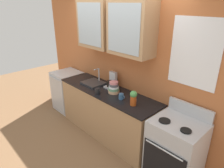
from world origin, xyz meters
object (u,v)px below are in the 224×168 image
stove_range (175,150)px  dishwasher (68,91)px  cup_near_sink (98,91)px  coffee_maker (112,82)px  sink_faucet (94,83)px  vase (133,98)px  cup_near_bowls (121,96)px  bowl_stack (114,88)px

stove_range → dishwasher: stove_range is taller
cup_near_sink → coffee_maker: 0.38m
sink_faucet → vase: 1.11m
cup_near_bowls → dishwasher: cup_near_bowls is taller
sink_faucet → cup_near_sink: bearing=-29.7°
stove_range → coffee_maker: 1.58m
cup_near_sink → coffee_maker: coffee_maker is taller
dishwasher → coffee_maker: bearing=7.4°
cup_near_sink → cup_near_bowls: size_ratio=1.05×
bowl_stack → coffee_maker: size_ratio=0.71×
cup_near_bowls → dishwasher: size_ratio=0.13×
vase → stove_range: bearing=5.5°
stove_range → dishwasher: bearing=-179.9°
cup_near_sink → sink_faucet: bearing=150.3°
sink_faucet → cup_near_sink: sink_faucet is taller
bowl_stack → dishwasher: bowl_stack is taller
stove_range → coffee_maker: (-1.47, 0.17, 0.55)m
stove_range → sink_faucet: size_ratio=2.70×
coffee_maker → stove_range: bearing=-6.5°
cup_near_bowls → coffee_maker: 0.52m
stove_range → bowl_stack: (-1.27, 0.03, 0.54)m
bowl_stack → coffee_maker: (-0.20, 0.14, 0.02)m
sink_faucet → cup_near_bowls: sink_faucet is taller
cup_near_sink → dishwasher: (-1.35, 0.20, -0.50)m
stove_range → coffee_maker: coffee_maker is taller
stove_range → cup_near_sink: 1.53m
bowl_stack → cup_near_bowls: 0.29m
bowl_stack → coffee_maker: bearing=145.2°
coffee_maker → vase: bearing=-18.0°
dishwasher → bowl_stack: bearing=1.3°
vase → coffee_maker: 0.77m
sink_faucet → vase: sink_faucet is taller
stove_range → vase: (-0.74, -0.07, 0.57)m
stove_range → cup_near_bowls: (-1.01, -0.06, 0.50)m
stove_range → vase: bearing=-174.5°
sink_faucet → cup_near_sink: size_ratio=3.29×
sink_faucet → bowl_stack: (0.56, 0.00, 0.07)m
bowl_stack → cup_near_sink: bowl_stack is taller
cup_near_sink → cup_near_bowls: 0.45m
cup_near_bowls → vase: bearing=-2.4°
bowl_stack → coffee_maker: coffee_maker is taller
cup_near_sink → coffee_maker: bearing=96.1°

